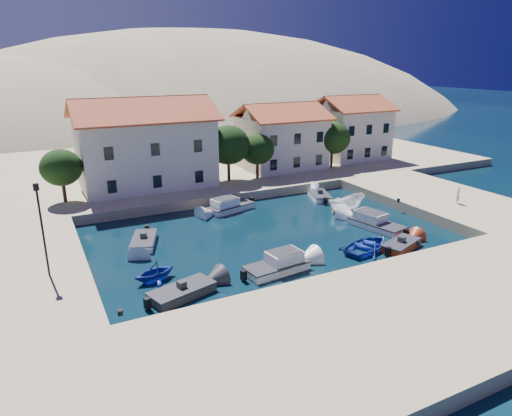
# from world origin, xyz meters

# --- Properties ---
(ground) EXTENTS (400.00, 400.00, 0.00)m
(ground) POSITION_xyz_m (0.00, 0.00, 0.00)
(ground) COLOR black
(ground) RESTS_ON ground
(quay_south) EXTENTS (52.00, 12.00, 1.00)m
(quay_south) POSITION_xyz_m (0.00, -6.00, 0.50)
(quay_south) COLOR tan
(quay_south) RESTS_ON ground
(quay_east) EXTENTS (11.00, 20.00, 1.00)m
(quay_east) POSITION_xyz_m (20.50, 10.00, 0.50)
(quay_east) COLOR tan
(quay_east) RESTS_ON ground
(quay_west) EXTENTS (8.00, 20.00, 1.00)m
(quay_west) POSITION_xyz_m (-19.00, 10.00, 0.50)
(quay_west) COLOR tan
(quay_west) RESTS_ON ground
(quay_north) EXTENTS (80.00, 36.00, 1.00)m
(quay_north) POSITION_xyz_m (2.00, 38.00, 0.50)
(quay_north) COLOR tan
(quay_north) RESTS_ON ground
(hills) EXTENTS (254.00, 176.00, 99.00)m
(hills) POSITION_xyz_m (20.64, 123.62, -23.40)
(hills) COLOR tan
(hills) RESTS_ON ground
(building_left) EXTENTS (14.70, 9.45, 9.70)m
(building_left) POSITION_xyz_m (-6.00, 28.00, 5.94)
(building_left) COLOR beige
(building_left) RESTS_ON quay_north
(building_mid) EXTENTS (10.50, 8.40, 8.30)m
(building_mid) POSITION_xyz_m (12.00, 29.00, 5.22)
(building_mid) COLOR beige
(building_mid) RESTS_ON quay_north
(building_right) EXTENTS (9.45, 8.40, 8.80)m
(building_right) POSITION_xyz_m (24.00, 30.00, 5.47)
(building_right) COLOR beige
(building_right) RESTS_ON quay_north
(trees) EXTENTS (37.30, 5.30, 6.45)m
(trees) POSITION_xyz_m (4.51, 25.46, 4.84)
(trees) COLOR #382314
(trees) RESTS_ON quay_north
(lamppost) EXTENTS (0.35, 0.25, 6.22)m
(lamppost) POSITION_xyz_m (-17.50, 8.00, 4.75)
(lamppost) COLOR black
(lamppost) RESTS_ON quay_west
(bollards) EXTENTS (29.36, 9.56, 0.30)m
(bollards) POSITION_xyz_m (2.80, 3.87, 1.15)
(bollards) COLOR black
(bollards) RESTS_ON ground
(motorboat_grey_sw) EXTENTS (4.64, 3.03, 1.25)m
(motorboat_grey_sw) POSITION_xyz_m (-10.04, 3.10, 0.29)
(motorboat_grey_sw) COLOR #313136
(motorboat_grey_sw) RESTS_ON ground
(cabin_cruiser_south) EXTENTS (4.92, 2.51, 1.60)m
(cabin_cruiser_south) POSITION_xyz_m (-2.87, 3.49, 0.48)
(cabin_cruiser_south) COLOR white
(cabin_cruiser_south) RESTS_ON ground
(rowboat_south) EXTENTS (5.62, 4.71, 1.00)m
(rowboat_south) POSITION_xyz_m (5.57, 3.66, 0.00)
(rowboat_south) COLOR #1B2F98
(rowboat_south) RESTS_ON ground
(motorboat_red_se) EXTENTS (4.15, 2.90, 1.25)m
(motorboat_red_se) POSITION_xyz_m (8.13, 2.63, 0.29)
(motorboat_red_se) COLOR maroon
(motorboat_red_se) RESTS_ON ground
(cabin_cruiser_east) EXTENTS (3.17, 5.55, 1.60)m
(cabin_cruiser_east) POSITION_xyz_m (9.50, 7.19, 0.48)
(cabin_cruiser_east) COLOR white
(cabin_cruiser_east) RESTS_ON ground
(boat_east) EXTENTS (4.51, 1.96, 1.70)m
(boat_east) POSITION_xyz_m (10.30, 12.58, 0.00)
(boat_east) COLOR white
(boat_east) RESTS_ON ground
(motorboat_white_ne) EXTENTS (3.03, 4.29, 1.25)m
(motorboat_white_ne) POSITION_xyz_m (10.26, 17.25, 0.29)
(motorboat_white_ne) COLOR white
(motorboat_white_ne) RESTS_ON ground
(rowboat_west) EXTENTS (3.49, 3.19, 1.56)m
(rowboat_west) POSITION_xyz_m (-11.02, 6.09, 0.00)
(rowboat_west) COLOR #1B2F98
(rowboat_west) RESTS_ON ground
(motorboat_white_west) EXTENTS (3.12, 4.46, 1.25)m
(motorboat_white_west) POSITION_xyz_m (-10.15, 12.83, 0.29)
(motorboat_white_west) COLOR white
(motorboat_white_west) RESTS_ON ground
(cabin_cruiser_north) EXTENTS (5.20, 3.22, 1.60)m
(cabin_cruiser_north) POSITION_xyz_m (-0.16, 17.87, 0.48)
(cabin_cruiser_north) COLOR white
(cabin_cruiser_north) RESTS_ON ground
(pedestrian) EXTENTS (0.73, 0.61, 1.70)m
(pedestrian) POSITION_xyz_m (19.50, 7.03, 1.85)
(pedestrian) COLOR silver
(pedestrian) RESTS_ON quay_east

